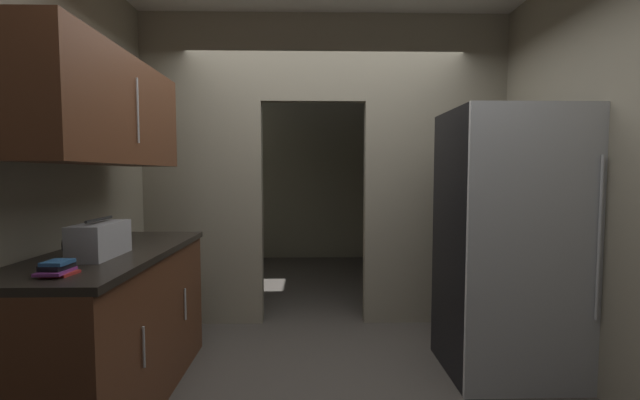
# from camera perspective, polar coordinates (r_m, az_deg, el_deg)

# --- Properties ---
(ground) EXTENTS (20.00, 20.00, 0.00)m
(ground) POSITION_cam_1_polar(r_m,az_deg,el_deg) (2.93, 1.53, -24.84)
(ground) COLOR #47423D
(kitchen_partition) EXTENTS (3.32, 0.12, 2.84)m
(kitchen_partition) POSITION_cam_1_polar(r_m,az_deg,el_deg) (3.81, 1.11, 5.53)
(kitchen_partition) COLOR gray
(kitchen_partition) RESTS_ON ground
(adjoining_room_shell) EXTENTS (3.32, 3.05, 2.84)m
(adjoining_room_shell) POSITION_cam_1_polar(r_m,az_deg,el_deg) (5.84, 0.03, 3.88)
(adjoining_room_shell) COLOR gray
(adjoining_room_shell) RESTS_ON ground
(refrigerator) EXTENTS (0.86, 0.74, 1.83)m
(refrigerator) POSITION_cam_1_polar(r_m,az_deg,el_deg) (3.15, 24.87, -5.48)
(refrigerator) COLOR black
(refrigerator) RESTS_ON ground
(lower_cabinet_run) EXTENTS (0.67, 1.60, 0.94)m
(lower_cabinet_run) POSITION_cam_1_polar(r_m,az_deg,el_deg) (2.89, -26.81, -15.50)
(lower_cabinet_run) COLOR brown
(lower_cabinet_run) RESTS_ON ground
(upper_cabinet_counterside) EXTENTS (0.36, 1.44, 0.63)m
(upper_cabinet_counterside) POSITION_cam_1_polar(r_m,az_deg,el_deg) (2.76, -27.61, 11.00)
(upper_cabinet_counterside) COLOR brown
(boombox) EXTENTS (0.19, 0.39, 0.22)m
(boombox) POSITION_cam_1_polar(r_m,az_deg,el_deg) (2.58, -28.40, -4.91)
(boombox) COLOR #B2B2B7
(boombox) RESTS_ON lower_cabinet_run
(book_stack) EXTENTS (0.14, 0.16, 0.07)m
(book_stack) POSITION_cam_1_polar(r_m,az_deg,el_deg) (2.23, -32.77, -8.01)
(book_stack) COLOR red
(book_stack) RESTS_ON lower_cabinet_run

